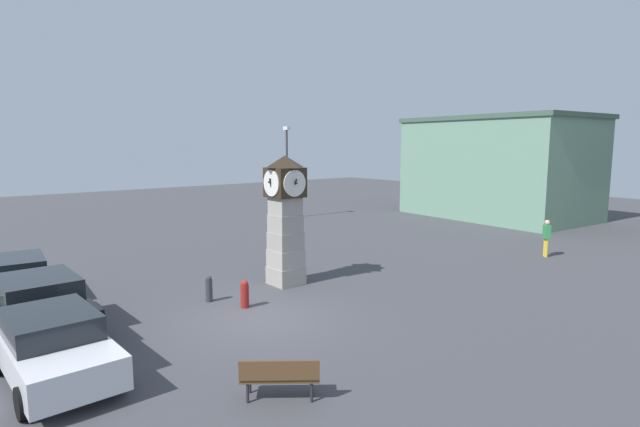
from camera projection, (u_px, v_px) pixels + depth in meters
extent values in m
plane|color=#424247|center=(261.00, 319.00, 14.76)|extent=(89.90, 89.90, 0.00)
cube|color=#9C978C|center=(286.00, 275.00, 18.39)|extent=(1.08, 1.08, 0.65)
cube|color=#A19C91|center=(286.00, 258.00, 18.30)|extent=(1.04, 1.04, 0.65)
cube|color=#9A958B|center=(286.00, 241.00, 18.21)|extent=(1.00, 1.00, 0.65)
cube|color=#9E998F|center=(285.00, 224.00, 18.12)|extent=(0.96, 0.96, 0.65)
cube|color=#A09B91|center=(285.00, 206.00, 18.03)|extent=(0.92, 0.92, 0.65)
cube|color=#2D2316|center=(285.00, 182.00, 17.92)|extent=(1.14, 1.14, 1.07)
cylinder|color=white|center=(298.00, 182.00, 18.29)|extent=(0.94, 0.04, 0.94)
cube|color=black|center=(299.00, 182.00, 18.30)|extent=(0.06, 0.04, 0.21)
cube|color=black|center=(299.00, 182.00, 18.30)|extent=(0.04, 0.35, 0.08)
cylinder|color=white|center=(271.00, 183.00, 17.55)|extent=(0.94, 0.04, 0.94)
cube|color=black|center=(271.00, 183.00, 17.53)|extent=(0.06, 0.20, 0.14)
cube|color=black|center=(271.00, 183.00, 17.53)|extent=(0.04, 0.11, 0.35)
cylinder|color=white|center=(295.00, 183.00, 17.46)|extent=(0.04, 0.94, 0.94)
cube|color=black|center=(295.00, 183.00, 17.44)|extent=(0.21, 0.06, 0.05)
cube|color=black|center=(295.00, 183.00, 17.44)|extent=(0.21, 0.04, 0.32)
cylinder|color=white|center=(276.00, 181.00, 18.37)|extent=(0.04, 0.94, 0.94)
cube|color=black|center=(275.00, 181.00, 18.39)|extent=(0.21, 0.06, 0.09)
cube|color=black|center=(275.00, 181.00, 18.39)|extent=(0.05, 0.04, 0.35)
pyramid|color=#2D2316|center=(285.00, 161.00, 17.81)|extent=(1.20, 1.20, 0.43)
cylinder|color=maroon|center=(245.00, 296.00, 15.72)|extent=(0.27, 0.27, 0.72)
sphere|color=maroon|center=(244.00, 284.00, 15.66)|extent=(0.24, 0.24, 0.24)
cylinder|color=#333338|center=(209.00, 291.00, 16.33)|extent=(0.23, 0.23, 0.73)
sphere|color=#333338|center=(209.00, 279.00, 16.27)|extent=(0.20, 0.20, 0.20)
cube|color=#19602D|center=(18.00, 287.00, 15.95)|extent=(4.28, 2.12, 0.62)
cube|color=#1E2328|center=(16.00, 267.00, 16.12)|extent=(2.41, 1.81, 0.62)
cylinder|color=black|center=(52.00, 301.00, 15.39)|extent=(0.66, 0.28, 0.64)
cylinder|color=black|center=(44.00, 282.00, 17.50)|extent=(0.66, 0.28, 0.64)
cube|color=black|center=(42.00, 311.00, 13.49)|extent=(4.25, 2.09, 0.74)
cube|color=#1E2328|center=(38.00, 286.00, 13.64)|extent=(2.36, 1.88, 0.52)
cylinder|color=black|center=(95.00, 328.00, 13.16)|extent=(0.64, 0.23, 0.64)
cylinder|color=black|center=(12.00, 346.00, 11.94)|extent=(0.64, 0.23, 0.64)
cylinder|color=black|center=(68.00, 304.00, 15.13)|extent=(0.64, 0.23, 0.64)
cube|color=silver|center=(56.00, 354.00, 10.78)|extent=(4.05, 1.98, 0.70)
cube|color=#1E2328|center=(50.00, 323.00, 10.92)|extent=(2.25, 1.77, 0.52)
cylinder|color=black|center=(118.00, 375.00, 10.48)|extent=(0.65, 0.24, 0.64)
cylinder|color=black|center=(23.00, 403.00, 9.33)|extent=(0.65, 0.24, 0.64)
cylinder|color=black|center=(82.00, 340.00, 12.32)|extent=(0.65, 0.24, 0.64)
cube|color=brown|center=(280.00, 376.00, 10.11)|extent=(1.38, 1.57, 0.08)
cube|color=brown|center=(279.00, 370.00, 9.83)|extent=(1.03, 1.30, 0.40)
cylinder|color=#262628|center=(312.00, 382.00, 10.36)|extent=(0.06, 0.06, 0.45)
cylinder|color=#262628|center=(250.00, 383.00, 10.33)|extent=(0.06, 0.06, 0.45)
cylinder|color=#262628|center=(312.00, 391.00, 9.96)|extent=(0.06, 0.06, 0.45)
cylinder|color=#262628|center=(248.00, 392.00, 9.93)|extent=(0.06, 0.06, 0.45)
cylinder|color=gold|center=(547.00, 248.00, 22.72)|extent=(0.14, 0.14, 0.84)
cylinder|color=gold|center=(545.00, 247.00, 22.92)|extent=(0.14, 0.14, 0.84)
cube|color=#338C4C|center=(547.00, 232.00, 22.72)|extent=(0.45, 0.45, 0.63)
sphere|color=beige|center=(547.00, 222.00, 22.66)|extent=(0.23, 0.23, 0.23)
cylinder|color=#333338|center=(287.00, 175.00, 34.37)|extent=(0.14, 0.14, 6.07)
cube|color=silver|center=(287.00, 128.00, 33.93)|extent=(0.50, 0.24, 0.24)
cube|color=gray|center=(498.00, 169.00, 35.03)|extent=(12.35, 8.24, 6.70)
cube|color=#405849|center=(500.00, 119.00, 34.55)|extent=(12.72, 8.49, 0.30)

